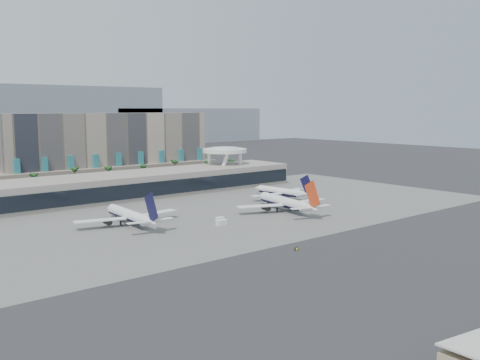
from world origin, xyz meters
TOP-DOWN VIEW (x-y plane):
  - ground at (0.00, 0.00)m, footprint 900.00×900.00m
  - apron_pad at (0.00, 55.00)m, footprint 260.00×130.00m
  - mountain_ridge at (27.88, 470.00)m, footprint 680.00×60.00m
  - hotel at (10.00, 174.41)m, footprint 140.00×30.00m
  - terminal at (0.00, 109.84)m, footprint 170.00×32.50m
  - saucer_structure at (55.00, 116.00)m, footprint 26.00×26.00m
  - palm_row at (7.00, 145.00)m, footprint 157.80×2.80m
  - airliner_left at (-42.93, 50.04)m, footprint 42.80×44.12m
  - airliner_centre at (22.82, 31.63)m, footprint 44.58×46.27m
  - airliner_right at (45.87, 58.05)m, footprint 36.99×38.24m
  - service_vehicle_a at (-15.89, 26.93)m, footprint 4.34×2.26m
  - service_vehicle_b at (-11.69, 33.37)m, footprint 3.23×1.89m
  - taxiway_sign at (-19.86, -17.34)m, footprint 2.23×1.04m

SIDE VIEW (x-z plane):
  - ground at x=0.00m, z-range 0.00..0.00m
  - apron_pad at x=0.00m, z-range 0.00..0.06m
  - taxiway_sign at x=-19.86m, z-range 0.00..1.02m
  - service_vehicle_b at x=-11.69m, z-range 0.00..1.64m
  - service_vehicle_a at x=-15.89m, z-range 0.00..2.08m
  - airliner_right at x=45.87m, z-range -3.27..9.94m
  - airliner_left at x=-42.93m, z-range -3.77..11.45m
  - airliner_centre at x=22.82m, z-range -3.99..12.10m
  - terminal at x=0.00m, z-range -0.73..13.77m
  - palm_row at x=7.00m, z-range 3.95..17.05m
  - hotel at x=10.00m, z-range -4.19..37.81m
  - saucer_structure at x=55.00m, z-range 7.51..29.40m
  - mountain_ridge at x=27.88m, z-range -5.11..64.89m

